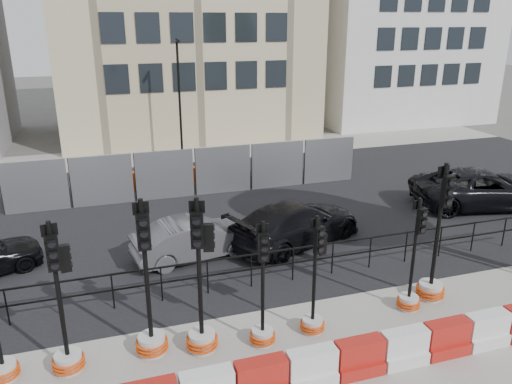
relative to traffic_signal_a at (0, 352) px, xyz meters
name	(u,v)px	position (x,y,z in m)	size (l,w,h in m)	color
ground	(266,310)	(5.84, 0.78, -0.65)	(120.00, 120.00, 0.00)	#51514C
road	(206,212)	(5.84, 7.78, -0.63)	(40.00, 14.00, 0.03)	black
sidewalk_far	(170,154)	(5.84, 16.78, -0.64)	(40.00, 4.00, 0.02)	gray
building_white	(396,2)	(22.84, 22.77, 7.35)	(12.00, 9.06, 16.00)	silver
kerb_railing	(251,264)	(5.84, 1.98, 0.04)	(18.00, 0.04, 1.00)	black
heras_fencing	(191,175)	(5.83, 10.58, 0.03)	(14.33, 1.72, 2.00)	gray
lamp_post_far	(179,96)	(6.34, 15.77, 2.58)	(0.12, 0.56, 6.00)	black
barrier_row	(311,369)	(5.84, -2.02, -0.28)	(15.70, 0.50, 0.80)	#B12C0E
traffic_signal_a	(0,352)	(0.00, 0.00, 0.00)	(0.62, 0.62, 3.13)	silver
traffic_signal_b	(66,338)	(1.26, -0.12, 0.15)	(0.66, 0.66, 3.35)	silver
traffic_signal_c	(150,324)	(2.95, -0.06, 0.09)	(0.70, 0.70, 3.57)	silver
traffic_signal_d	(202,316)	(4.02, -0.28, 0.20)	(0.70, 0.70, 3.56)	silver
traffic_signal_e	(263,320)	(5.34, -0.47, -0.04)	(0.58, 0.58, 2.96)	silver
traffic_signal_f	(314,306)	(6.60, -0.40, 0.05)	(0.57, 0.57, 2.91)	silver
traffic_signal_g	(410,287)	(9.28, -0.24, -0.03)	(0.58, 0.58, 2.96)	silver
traffic_signal_h	(433,273)	(10.10, 0.01, 0.11)	(0.72, 0.72, 3.67)	silver
car_b	(195,238)	(4.77, 4.24, -0.02)	(3.97, 1.95, 1.25)	#55545A
car_c	(296,223)	(8.05, 4.28, 0.04)	(5.13, 3.53, 1.38)	black
car_d	(483,188)	(16.16, 5.19, 0.09)	(5.72, 3.55, 1.48)	black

